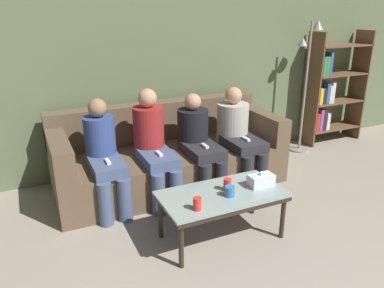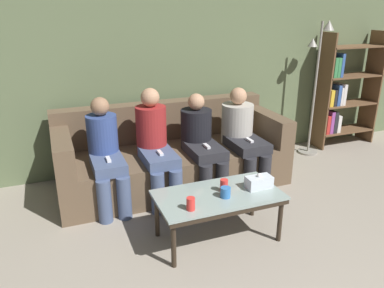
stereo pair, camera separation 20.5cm
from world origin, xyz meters
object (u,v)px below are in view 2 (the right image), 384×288
(couch, at_px, (171,156))
(tissue_box, at_px, (259,182))
(standing_lamp, at_px, (317,75))
(seated_person_mid_left, at_px, (155,142))
(seated_person_right_end, at_px, (242,133))
(cup_near_right, at_px, (224,186))
(cup_far_center, at_px, (225,192))
(bookshelf, at_px, (340,94))
(cup_near_left, at_px, (191,204))
(seated_person_left_end, at_px, (106,152))
(seated_person_mid_right, at_px, (201,140))
(coffee_table, at_px, (218,198))

(couch, relative_size, tissue_box, 11.11)
(standing_lamp, distance_m, seated_person_mid_left, 2.36)
(seated_person_right_end, bearing_deg, seated_person_mid_left, -179.63)
(cup_near_right, height_order, seated_person_right_end, seated_person_right_end)
(cup_far_center, relative_size, standing_lamp, 0.05)
(couch, bearing_deg, cup_near_right, -86.37)
(cup_far_center, xyz_separation_m, bookshelf, (2.53, 1.59, 0.27))
(cup_near_right, xyz_separation_m, tissue_box, (0.31, -0.04, -0.00))
(cup_near_left, xyz_separation_m, seated_person_right_end, (1.04, 1.11, 0.09))
(couch, xyz_separation_m, tissue_box, (0.38, -1.21, 0.17))
(standing_lamp, xyz_separation_m, seated_person_mid_left, (-2.27, -0.42, -0.47))
(seated_person_right_end, bearing_deg, couch, 162.65)
(couch, relative_size, seated_person_left_end, 2.30)
(cup_far_center, height_order, seated_person_mid_left, seated_person_mid_left)
(standing_lamp, bearing_deg, bookshelf, 14.39)
(seated_person_mid_right, bearing_deg, coffee_table, -103.95)
(seated_person_right_end, bearing_deg, cup_near_left, -132.88)
(cup_near_right, distance_m, standing_lamp, 2.44)
(coffee_table, bearing_deg, seated_person_mid_left, 105.31)
(seated_person_left_end, relative_size, seated_person_right_end, 1.02)
(coffee_table, bearing_deg, cup_near_right, 22.12)
(bookshelf, relative_size, seated_person_mid_left, 1.40)
(coffee_table, bearing_deg, seated_person_right_end, 52.68)
(bookshelf, relative_size, standing_lamp, 0.91)
(seated_person_mid_left, xyz_separation_m, seated_person_right_end, (0.99, 0.01, -0.02))
(couch, bearing_deg, seated_person_mid_right, -44.59)
(coffee_table, height_order, seated_person_mid_right, seated_person_mid_right)
(coffee_table, bearing_deg, seated_person_left_end, 128.64)
(couch, bearing_deg, cup_far_center, -88.12)
(coffee_table, xyz_separation_m, cup_near_right, (0.06, 0.02, 0.10))
(couch, height_order, bookshelf, bookshelf)
(coffee_table, distance_m, seated_person_mid_left, 1.01)
(cup_near_left, height_order, seated_person_left_end, seated_person_left_end)
(tissue_box, bearing_deg, bookshelf, 34.99)
(cup_near_right, xyz_separation_m, seated_person_right_end, (0.67, 0.93, 0.09))
(couch, relative_size, seated_person_mid_right, 2.40)
(bookshelf, relative_size, seated_person_right_end, 1.50)
(coffee_table, height_order, seated_person_mid_left, seated_person_mid_left)
(seated_person_mid_left, relative_size, seated_person_mid_right, 1.09)
(cup_far_center, height_order, seated_person_left_end, seated_person_left_end)
(coffee_table, bearing_deg, seated_person_mid_right, 76.05)
(tissue_box, relative_size, bookshelf, 0.14)
(tissue_box, height_order, seated_person_right_end, seated_person_right_end)
(couch, xyz_separation_m, bookshelf, (2.57, 0.33, 0.43))
(standing_lamp, height_order, seated_person_left_end, standing_lamp)
(coffee_table, distance_m, cup_near_right, 0.12)
(couch, distance_m, coffee_table, 1.19)
(couch, distance_m, seated_person_mid_right, 0.42)
(cup_far_center, bearing_deg, seated_person_mid_left, 105.79)
(seated_person_mid_right, bearing_deg, bookshelf, 13.76)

